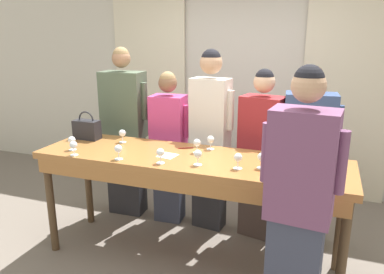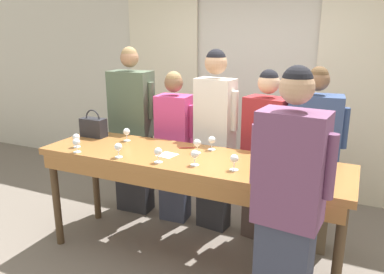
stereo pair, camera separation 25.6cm
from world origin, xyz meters
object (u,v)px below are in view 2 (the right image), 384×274
at_px(wine_glass_by_bottle, 158,152).
at_px(wine_glass_by_handbag, 76,138).
at_px(wine_glass_near_host, 118,148).
at_px(handbag, 93,127).
at_px(potted_plant, 126,150).
at_px(wine_glass_back_right, 259,160).
at_px(tasting_bar, 187,168).
at_px(host_pouring, 287,213).
at_px(wine_glass_center_left, 195,155).
at_px(guest_pink_top, 175,146).
at_px(wine_glass_back_left, 212,141).
at_px(wine_bottle, 278,161).
at_px(guest_striped_shirt, 265,156).
at_px(wine_glass_back_mid, 127,132).
at_px(wine_glass_front_mid, 197,143).
at_px(wine_glass_front_left, 234,159).
at_px(guest_olive_jacket, 133,131).
at_px(wine_glass_center_mid, 267,146).
at_px(guest_navy_coat, 311,162).
at_px(wine_glass_front_right, 76,143).
at_px(guest_cream_sweater, 215,138).

height_order(wine_glass_by_bottle, wine_glass_by_handbag, same).
distance_m(wine_glass_near_host, wine_glass_by_handbag, 0.53).
distance_m(handbag, potted_plant, 1.75).
bearing_deg(wine_glass_back_right, wine_glass_by_bottle, -168.27).
relative_size(tasting_bar, host_pouring, 1.46).
xyz_separation_m(wine_glass_center_left, wine_glass_by_bottle, (-0.29, -0.06, 0.00)).
bearing_deg(guest_pink_top, wine_glass_back_left, -34.80).
xyz_separation_m(wine_bottle, wine_glass_back_left, (-0.67, 0.37, -0.03)).
xyz_separation_m(wine_bottle, guest_striped_shirt, (-0.28, 0.78, -0.24)).
relative_size(tasting_bar, wine_glass_back_mid, 21.31).
bearing_deg(handbag, wine_glass_back_right, -7.98).
height_order(wine_glass_front_mid, wine_glass_by_handbag, same).
bearing_deg(host_pouring, potted_plant, 141.03).
bearing_deg(potted_plant, wine_glass_front_left, -38.44).
distance_m(wine_glass_near_host, wine_glass_by_bottle, 0.37).
distance_m(wine_glass_back_mid, guest_olive_jacket, 0.56).
bearing_deg(wine_glass_by_handbag, host_pouring, -11.25).
bearing_deg(wine_glass_by_bottle, wine_glass_front_mid, 62.44).
relative_size(handbag, wine_glass_center_mid, 2.21).
height_order(tasting_bar, wine_glass_front_left, wine_glass_front_left).
bearing_deg(guest_olive_jacket, wine_glass_back_mid, -62.07).
relative_size(wine_glass_center_mid, wine_glass_back_left, 1.00).
bearing_deg(guest_striped_shirt, wine_glass_center_left, -113.21).
relative_size(wine_glass_front_mid, guest_olive_jacket, 0.07).
relative_size(wine_glass_by_handbag, guest_pink_top, 0.08).
xyz_separation_m(wine_glass_back_left, guest_pink_top, (-0.58, 0.41, -0.24)).
height_order(wine_glass_center_left, wine_glass_near_host, same).
height_order(wine_bottle, wine_glass_center_mid, wine_bottle).
bearing_deg(guest_navy_coat, wine_bottle, -100.69).
xyz_separation_m(wine_glass_front_mid, wine_glass_front_right, (-0.96, -0.42, 0.00)).
bearing_deg(handbag, wine_glass_center_left, -15.19).
height_order(wine_glass_front_mid, wine_glass_back_mid, same).
bearing_deg(wine_glass_front_right, wine_glass_by_bottle, 4.87).
relative_size(wine_bottle, wine_glass_back_mid, 2.54).
xyz_separation_m(handbag, wine_glass_near_host, (0.61, -0.44, -0.01)).
xyz_separation_m(wine_glass_front_right, wine_glass_back_right, (1.55, 0.23, 0.00)).
distance_m(handbag, guest_pink_top, 0.86).
xyz_separation_m(guest_pink_top, guest_cream_sweater, (0.45, -0.00, 0.15)).
bearing_deg(wine_glass_front_left, guest_olive_jacket, 150.89).
bearing_deg(wine_glass_front_left, guest_navy_coat, 59.80).
xyz_separation_m(wine_glass_near_host, wine_glass_by_bottle, (0.36, 0.03, 0.00)).
xyz_separation_m(wine_glass_front_mid, wine_glass_by_bottle, (-0.18, -0.35, 0.00)).
distance_m(wine_glass_back_left, host_pouring, 1.18).
xyz_separation_m(wine_bottle, wine_glass_center_mid, (-0.18, 0.40, -0.03)).
distance_m(handbag, wine_glass_back_left, 1.24).
relative_size(handbag, wine_glass_center_left, 2.21).
distance_m(wine_glass_front_right, wine_glass_by_bottle, 0.78).
height_order(wine_glass_back_mid, guest_striped_shirt, guest_striped_shirt).
bearing_deg(wine_glass_near_host, tasting_bar, 25.66).
bearing_deg(handbag, potted_plant, 113.94).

